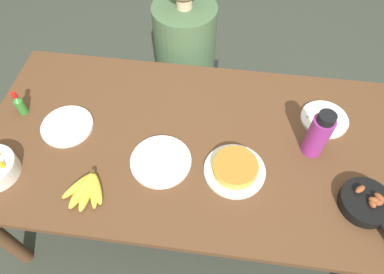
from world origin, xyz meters
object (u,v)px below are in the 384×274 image
object	(u,v)px
empty_plate_far_left	(67,126)
water_bottle	(318,134)
hot_sauce_bottle	(20,104)
person_figure	(186,70)
frittata_plate_center	(235,169)
skillet	(366,204)
empty_plate_far_right	(161,161)
banana_bunch	(87,189)
empty_plate_near_front	(324,119)

from	to	relation	value
empty_plate_far_left	water_bottle	bearing A→B (deg)	1.26
hot_sauce_bottle	person_figure	bearing A→B (deg)	43.97
frittata_plate_center	hot_sauce_bottle	distance (m)	1.03
skillet	water_bottle	size ratio (longest dim) A/B	1.35
empty_plate_far_right	water_bottle	distance (m)	0.67
banana_bunch	empty_plate_near_front	distance (m)	1.10
skillet	empty_plate_far_left	bearing A→B (deg)	-125.64
frittata_plate_center	empty_plate_near_front	xyz separation A→B (m)	(0.40, 0.33, -0.02)
empty_plate_near_front	person_figure	world-z (taller)	person_figure
banana_bunch	empty_plate_far_right	size ratio (longest dim) A/B	0.72
banana_bunch	empty_plate_far_right	xyz separation A→B (m)	(0.27, 0.17, -0.01)
hot_sauce_bottle	empty_plate_far_left	bearing A→B (deg)	-14.05
empty_plate_near_front	empty_plate_far_left	world-z (taller)	same
frittata_plate_center	banana_bunch	bearing A→B (deg)	-163.93
empty_plate_near_front	person_figure	bearing A→B (deg)	144.90
empty_plate_near_front	empty_plate_far_left	xyz separation A→B (m)	(-1.17, -0.20, -0.00)
frittata_plate_center	hot_sauce_bottle	size ratio (longest dim) A/B	1.98
banana_bunch	empty_plate_far_left	size ratio (longest dim) A/B	0.79
empty_plate_far_left	person_figure	world-z (taller)	person_figure
empty_plate_far_right	hot_sauce_bottle	bearing A→B (deg)	164.86
frittata_plate_center	empty_plate_near_front	bearing A→B (deg)	39.79
banana_bunch	empty_plate_far_right	bearing A→B (deg)	32.83
banana_bunch	skillet	size ratio (longest dim) A/B	0.59
skillet	frittata_plate_center	size ratio (longest dim) A/B	1.24
frittata_plate_center	empty_plate_near_front	distance (m)	0.52
hot_sauce_bottle	banana_bunch	bearing A→B (deg)	-40.04
skillet	banana_bunch	bearing A→B (deg)	-111.73
frittata_plate_center	person_figure	distance (m)	0.95
skillet	empty_plate_far_right	distance (m)	0.83
empty_plate_near_front	empty_plate_far_right	bearing A→B (deg)	-155.36
empty_plate_far_left	hot_sauce_bottle	world-z (taller)	hot_sauce_bottle
banana_bunch	empty_plate_far_right	distance (m)	0.32
banana_bunch	water_bottle	distance (m)	0.97
empty_plate_near_front	empty_plate_far_right	distance (m)	0.78
empty_plate_near_front	frittata_plate_center	bearing A→B (deg)	-140.21
empty_plate_near_front	empty_plate_far_left	size ratio (longest dim) A/B	0.92
banana_bunch	empty_plate_near_front	bearing A→B (deg)	27.00
empty_plate_far_left	frittata_plate_center	bearing A→B (deg)	-9.81
empty_plate_far_left	hot_sauce_bottle	bearing A→B (deg)	165.95
empty_plate_far_left	hot_sauce_bottle	size ratio (longest dim) A/B	1.80
empty_plate_far_left	empty_plate_far_right	bearing A→B (deg)	-15.69
frittata_plate_center	person_figure	world-z (taller)	person_figure
skillet	frittata_plate_center	distance (m)	0.52
banana_bunch	water_bottle	bearing A→B (deg)	19.73
frittata_plate_center	empty_plate_far_right	size ratio (longest dim) A/B	0.99
empty_plate_far_left	empty_plate_far_right	size ratio (longest dim) A/B	0.90
frittata_plate_center	empty_plate_far_left	bearing A→B (deg)	170.19
empty_plate_far_right	empty_plate_far_left	bearing A→B (deg)	164.31
banana_bunch	skillet	xyz separation A→B (m)	(1.09, 0.08, 0.01)
banana_bunch	frittata_plate_center	bearing A→B (deg)	16.07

